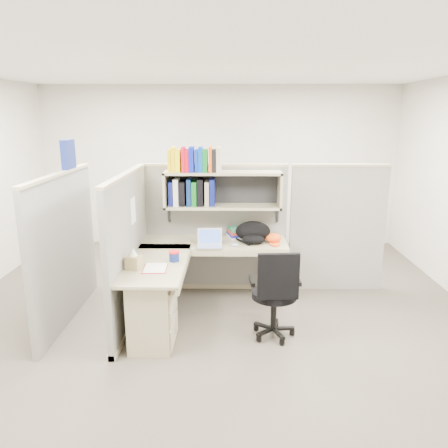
{
  "coord_description": "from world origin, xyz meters",
  "views": [
    {
      "loc": [
        0.2,
        -4.47,
        2.22
      ],
      "look_at": [
        0.12,
        0.25,
        1.03
      ],
      "focal_mm": 35.0,
      "sensor_mm": 36.0,
      "label": 1
    }
  ],
  "objects_px": {
    "backpack": "(253,232)",
    "task_chair": "(274,307)",
    "desk": "(172,292)",
    "laptop": "(210,238)",
    "snack_canister": "(174,256)"
  },
  "relations": [
    {
      "from": "backpack",
      "to": "task_chair",
      "type": "bearing_deg",
      "value": -92.39
    },
    {
      "from": "desk",
      "to": "task_chair",
      "type": "height_order",
      "value": "task_chair"
    },
    {
      "from": "backpack",
      "to": "task_chair",
      "type": "distance_m",
      "value": 1.11
    },
    {
      "from": "laptop",
      "to": "backpack",
      "type": "bearing_deg",
      "value": 18.53
    },
    {
      "from": "desk",
      "to": "task_chair",
      "type": "xyz_separation_m",
      "value": [
        1.05,
        -0.14,
        -0.1
      ]
    },
    {
      "from": "snack_canister",
      "to": "task_chair",
      "type": "bearing_deg",
      "value": -14.78
    },
    {
      "from": "backpack",
      "to": "snack_canister",
      "type": "relative_size",
      "value": 3.78
    },
    {
      "from": "snack_canister",
      "to": "task_chair",
      "type": "height_order",
      "value": "task_chair"
    },
    {
      "from": "snack_canister",
      "to": "desk",
      "type": "bearing_deg",
      "value": -97.17
    },
    {
      "from": "desk",
      "to": "laptop",
      "type": "xyz_separation_m",
      "value": [
        0.36,
        0.64,
        0.39
      ]
    },
    {
      "from": "backpack",
      "to": "snack_canister",
      "type": "height_order",
      "value": "backpack"
    },
    {
      "from": "desk",
      "to": "task_chair",
      "type": "bearing_deg",
      "value": -7.75
    },
    {
      "from": "task_chair",
      "to": "laptop",
      "type": "bearing_deg",
      "value": 131.3
    },
    {
      "from": "desk",
      "to": "laptop",
      "type": "distance_m",
      "value": 0.83
    },
    {
      "from": "backpack",
      "to": "task_chair",
      "type": "xyz_separation_m",
      "value": [
        0.17,
        -0.97,
        -0.51
      ]
    }
  ]
}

